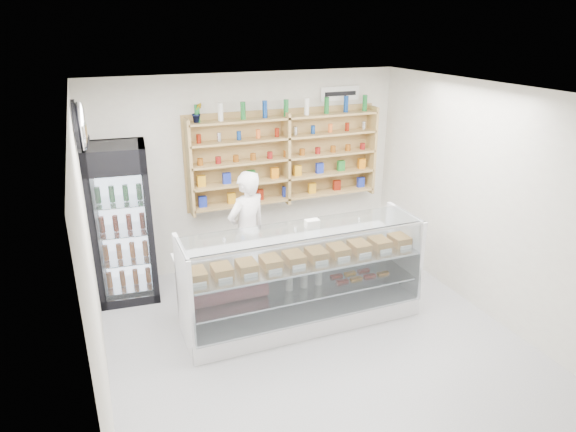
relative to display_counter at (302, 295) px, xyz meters
name	(u,v)px	position (x,y,z in m)	size (l,w,h in m)	color
room	(325,234)	(-0.03, -0.64, 1.06)	(5.00, 5.00, 5.00)	#A9A9AE
display_counter	(302,295)	(0.00, 0.00, 0.00)	(2.84, 0.85, 1.24)	white
shop_worker	(247,232)	(-0.35, 1.04, 0.49)	(0.61, 0.40, 1.66)	white
drinks_cooler	(123,223)	(-1.88, 1.44, 0.68)	(0.80, 0.78, 2.05)	black
wall_shelving	(286,158)	(0.47, 1.70, 1.25)	(2.84, 0.28, 1.33)	#A2894C
potted_plant	(197,113)	(-0.78, 1.70, 1.98)	(0.14, 0.11, 0.26)	#1E6626
security_mirror	(81,126)	(-2.20, 0.56, 2.11)	(0.15, 0.50, 0.50)	silver
wall_sign	(340,93)	(1.37, 1.83, 2.11)	(0.62, 0.03, 0.20)	white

